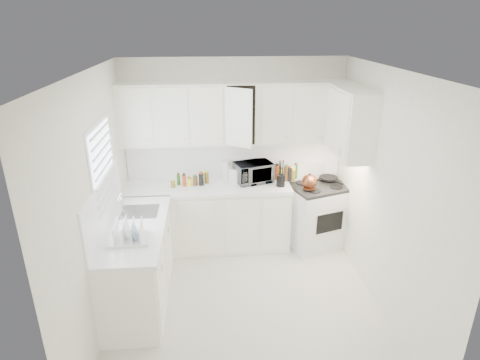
{
  "coord_description": "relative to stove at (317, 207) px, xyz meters",
  "views": [
    {
      "loc": [
        -0.38,
        -3.79,
        3.04
      ],
      "look_at": [
        0.0,
        0.7,
        1.25
      ],
      "focal_mm": 30.26,
      "sensor_mm": 36.0,
      "label": 1
    }
  ],
  "objects": [
    {
      "name": "floor",
      "position": [
        -1.14,
        -1.25,
        -0.59
      ],
      "size": [
        3.2,
        3.2,
        0.0
      ],
      "primitive_type": "plane",
      "color": "silver",
      "rests_on": "ground"
    },
    {
      "name": "ceiling",
      "position": [
        -1.14,
        -1.25,
        2.01
      ],
      "size": [
        3.2,
        3.2,
        0.0
      ],
      "primitive_type": "plane",
      "rotation": [
        3.14,
        0.0,
        0.0
      ],
      "color": "white",
      "rests_on": "ground"
    },
    {
      "name": "wall_back",
      "position": [
        -1.14,
        0.35,
        0.71
      ],
      "size": [
        3.0,
        0.0,
        3.0
      ],
      "primitive_type": "plane",
      "rotation": [
        1.57,
        0.0,
        0.0
      ],
      "color": "white",
      "rests_on": "ground"
    },
    {
      "name": "wall_front",
      "position": [
        -1.14,
        -2.85,
        0.71
      ],
      "size": [
        3.0,
        0.0,
        3.0
      ],
      "primitive_type": "plane",
      "rotation": [
        -1.57,
        0.0,
        0.0
      ],
      "color": "white",
      "rests_on": "ground"
    },
    {
      "name": "wall_left",
      "position": [
        -2.64,
        -1.25,
        0.71
      ],
      "size": [
        0.0,
        3.2,
        3.2
      ],
      "primitive_type": "plane",
      "rotation": [
        1.57,
        0.0,
        1.57
      ],
      "color": "white",
      "rests_on": "ground"
    },
    {
      "name": "wall_right",
      "position": [
        0.36,
        -1.25,
        0.71
      ],
      "size": [
        0.0,
        3.2,
        3.2
      ],
      "primitive_type": "plane",
      "rotation": [
        1.57,
        0.0,
        -1.57
      ],
      "color": "white",
      "rests_on": "ground"
    },
    {
      "name": "window_blinds",
      "position": [
        -2.62,
        -0.9,
        0.96
      ],
      "size": [
        0.06,
        0.96,
        1.06
      ],
      "primitive_type": null,
      "color": "white",
      "rests_on": "wall_left"
    },
    {
      "name": "lower_cabinets_back",
      "position": [
        -1.53,
        0.05,
        -0.14
      ],
      "size": [
        2.22,
        0.6,
        0.9
      ],
      "primitive_type": null,
      "color": "white",
      "rests_on": "floor"
    },
    {
      "name": "lower_cabinets_left",
      "position": [
        -2.34,
        -1.05,
        -0.14
      ],
      "size": [
        0.6,
        1.6,
        0.9
      ],
      "primitive_type": null,
      "color": "white",
      "rests_on": "floor"
    },
    {
      "name": "countertop_back",
      "position": [
        -1.53,
        0.04,
        0.34
      ],
      "size": [
        2.24,
        0.64,
        0.05
      ],
      "primitive_type": "cube",
      "color": "white",
      "rests_on": "lower_cabinets_back"
    },
    {
      "name": "countertop_left",
      "position": [
        -2.33,
        -1.05,
        0.34
      ],
      "size": [
        0.64,
        1.62,
        0.05
      ],
      "primitive_type": "cube",
      "color": "white",
      "rests_on": "lower_cabinets_left"
    },
    {
      "name": "backsplash_back",
      "position": [
        -1.14,
        0.34,
        0.64
      ],
      "size": [
        2.98,
        0.02,
        0.55
      ],
      "primitive_type": "cube",
      "color": "white",
      "rests_on": "wall_back"
    },
    {
      "name": "backsplash_left",
      "position": [
        -2.63,
        -1.05,
        0.64
      ],
      "size": [
        0.02,
        1.6,
        0.55
      ],
      "primitive_type": "cube",
      "color": "white",
      "rests_on": "wall_left"
    },
    {
      "name": "upper_cabinets_back",
      "position": [
        -1.14,
        0.18,
        0.91
      ],
      "size": [
        3.0,
        0.33,
        0.8
      ],
      "primitive_type": null,
      "color": "white",
      "rests_on": "wall_back"
    },
    {
      "name": "upper_cabinets_right",
      "position": [
        0.2,
        -0.43,
        0.91
      ],
      "size": [
        0.33,
        0.9,
        0.8
      ],
      "primitive_type": null,
      "color": "white",
      "rests_on": "wall_right"
    },
    {
      "name": "sink",
      "position": [
        -2.33,
        -0.7,
        0.48
      ],
      "size": [
        0.42,
        0.38,
        0.3
      ],
      "primitive_type": null,
      "color": "gray",
      "rests_on": "countertop_left"
    },
    {
      "name": "stove",
      "position": [
        0.0,
        0.0,
        0.0
      ],
      "size": [
        0.92,
        0.83,
        1.17
      ],
      "primitive_type": null,
      "rotation": [
        0.0,
        0.0,
        0.32
      ],
      "color": "white",
      "rests_on": "floor"
    },
    {
      "name": "tea_kettle",
      "position": [
        -0.18,
        -0.16,
        0.47
      ],
      "size": [
        0.25,
        0.21,
        0.23
      ],
      "primitive_type": null,
      "rotation": [
        0.0,
        0.0,
        0.0
      ],
      "color": "brown",
      "rests_on": "stove"
    },
    {
      "name": "frying_pan",
      "position": [
        0.18,
        0.16,
        0.38
      ],
      "size": [
        0.41,
        0.51,
        0.04
      ],
      "primitive_type": null,
      "rotation": [
        0.0,
        0.0,
        0.4
      ],
      "color": "black",
      "rests_on": "stove"
    },
    {
      "name": "microwave",
      "position": [
        -0.9,
        0.13,
        0.53
      ],
      "size": [
        0.56,
        0.42,
        0.34
      ],
      "primitive_type": "imported",
      "rotation": [
        0.0,
        0.0,
        0.32
      ],
      "color": "gray",
      "rests_on": "countertop_back"
    },
    {
      "name": "rice_cooker",
      "position": [
        -1.12,
        0.16,
        0.48
      ],
      "size": [
        0.3,
        0.3,
        0.24
      ],
      "primitive_type": null,
      "rotation": [
        0.0,
        0.0,
        0.34
      ],
      "color": "white",
      "rests_on": "countertop_back"
    },
    {
      "name": "paper_towel",
      "position": [
        -1.27,
        0.27,
        0.5
      ],
      "size": [
        0.12,
        0.12,
        0.27
      ],
      "primitive_type": "cylinder",
      "color": "white",
      "rests_on": "countertop_back"
    },
    {
      "name": "utensil_crock",
      "position": [
        -0.55,
        -0.07,
        0.55
      ],
      "size": [
        0.15,
        0.15,
        0.38
      ],
      "primitive_type": null,
      "rotation": [
        0.0,
        0.0,
        0.19
      ],
      "color": "black",
      "rests_on": "countertop_back"
    },
    {
      "name": "dish_rack",
      "position": [
        -2.35,
        -1.37,
        0.48
      ],
      "size": [
        0.43,
        0.33,
        0.23
      ],
      "primitive_type": null,
      "rotation": [
        0.0,
        0.0,
        0.05
      ],
      "color": "white",
      "rests_on": "countertop_left"
    },
    {
      "name": "spice_left_0",
      "position": [
        -1.99,
        0.17,
        0.43
      ],
      "size": [
        0.06,
        0.06,
        0.13
      ],
      "primitive_type": "cylinder",
      "color": "olive",
      "rests_on": "countertop_back"
    },
    {
      "name": "spice_left_1",
      "position": [
        -1.91,
        0.08,
        0.43
      ],
      "size": [
        0.06,
        0.06,
        0.13
      ],
      "primitive_type": "cylinder",
      "color": "#316C24",
      "rests_on": "countertop_back"
    },
    {
      "name": "spice_left_2",
      "position": [
        -1.84,
        0.17,
        0.43
      ],
      "size": [
        0.06,
        0.06,
        0.13
      ],
      "primitive_type": "cylinder",
      "color": "#BE4919",
      "rests_on": "countertop_back"
    },
    {
      "name": "spice_left_3",
      "position": [
        -1.76,
        0.08,
        0.43
      ],
      "size": [
        0.06,
        0.06,
        0.13
      ],
      "primitive_type": "cylinder",
      "color": "#F3F73A",
      "rests_on": "countertop_back"
    },
    {
      "name": "spice_left_4",
      "position": [
        -1.69,
        0.17,
        0.43
      ],
      "size": [
        0.06,
        0.06,
        0.13
      ],
      "primitive_type": "cylinder",
      "color": "brown",
      "rests_on": "countertop_back"
    },
    {
      "name": "spice_left_5",
      "position": [
        -1.61,
        0.08,
        0.43
      ],
      "size": [
        0.06,
        0.06,
        0.13
      ],
      "primitive_type": "cylinder",
      "color": "black",
      "rests_on": "countertop_back"
    },
    {
      "name": "spice_left_6",
      "position": [
        -1.54,
        0.17,
        0.43
      ],
      "size": [
        0.06,
        0.06,
        0.13
      ],
      "primitive_type": "cylinder",
      "color": "olive",
      "rests_on": "countertop_back"
    },
    {
      "name": "sauce_right_0",
      "position": [
        -0.56,
        0.21,
        0.46
      ],
      "size": [
        0.06,
        0.06,
        0.19
      ],
      "primitive_type": "cylinder",
      "color": "#BE4919",
      "rests_on": "countertop_back"
    },
    {
      "name": "sauce_right_1",
      "position": [
        -0.5,
        0.15,
        0.46
      ],
      "size": [
        0.06,
        0.06,
        0.19
      ],
      "primitive_type": "cylinder",
      "color": "#F3F73A",
      "rests_on": "countertop_back"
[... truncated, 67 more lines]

